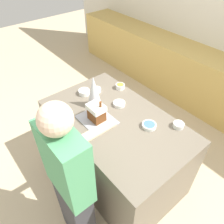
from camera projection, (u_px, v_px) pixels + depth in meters
ground_plane at (115, 171)px, 2.79m from camera, size 12.00×12.00×0.00m
back_cabinet_block at (211, 86)px, 3.45m from camera, size 6.00×0.60×0.90m
kitchen_island at (115, 148)px, 2.50m from camera, size 1.56×0.95×0.91m
baking_tray at (97, 120)px, 2.19m from camera, size 0.37×0.30×0.01m
gingerbread_house at (96, 112)px, 2.13m from camera, size 0.17×0.14×0.24m
decorative_tree at (94, 92)px, 2.24m from camera, size 0.16×0.16×0.37m
candy_bowl_front_corner at (120, 86)px, 2.59m from camera, size 0.11×0.11×0.05m
candy_bowl_near_tray_right at (149, 125)px, 2.11m from camera, size 0.14×0.14×0.04m
candy_bowl_far_right at (85, 92)px, 2.51m from camera, size 0.13×0.13×0.05m
candy_bowl_center_rear at (179, 125)px, 2.10m from camera, size 0.10×0.10×0.05m
candy_bowl_beside_tree at (119, 104)px, 2.36m from camera, size 0.13×0.13×0.04m
candy_bowl_near_tray_left at (96, 90)px, 2.55m from camera, size 0.11×0.11×0.04m
person at (71, 184)px, 1.71m from camera, size 0.44×0.55×1.66m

